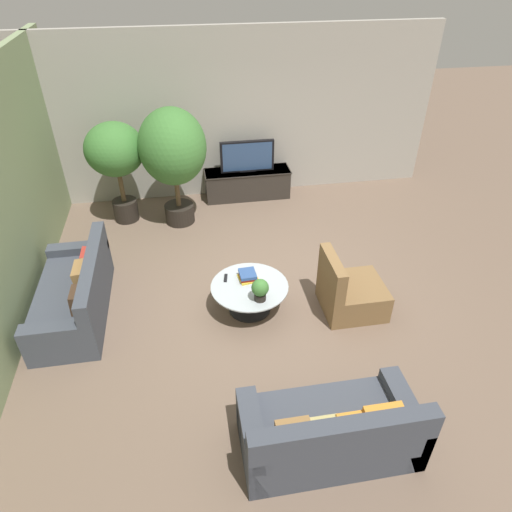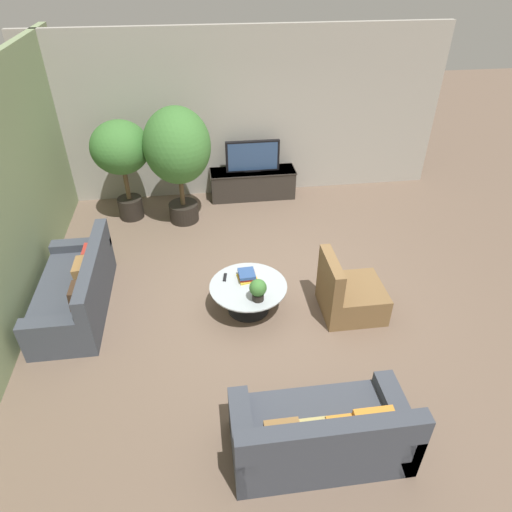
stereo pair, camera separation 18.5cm
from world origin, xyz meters
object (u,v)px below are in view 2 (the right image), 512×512
(potted_palm_corner, at_px, (177,150))
(media_console, at_px, (253,183))
(television, at_px, (253,156))
(potted_plant_tabletop, at_px, (258,289))
(couch_by_wall, at_px, (76,291))
(coffee_table, at_px, (248,293))
(couch_near_entry, at_px, (321,434))
(potted_palm_tall, at_px, (121,152))
(armchair_wicker, at_px, (349,295))

(potted_palm_corner, bearing_deg, media_console, 28.71)
(television, distance_m, potted_plant_tabletop, 3.56)
(potted_palm_corner, bearing_deg, couch_by_wall, -123.04)
(coffee_table, bearing_deg, couch_near_entry, -78.69)
(potted_palm_tall, bearing_deg, media_console, 12.26)
(couch_by_wall, xyz_separation_m, potted_palm_corner, (1.43, 2.19, 1.04))
(media_console, distance_m, potted_palm_corner, 1.83)
(television, xyz_separation_m, couch_near_entry, (-0.03, -5.43, -0.54))
(couch_near_entry, height_order, potted_plant_tabletop, couch_near_entry)
(armchair_wicker, bearing_deg, potted_plant_tabletop, 93.88)
(potted_palm_tall, xyz_separation_m, potted_palm_corner, (0.94, -0.23, 0.09))
(television, bearing_deg, media_console, 90.00)
(television, xyz_separation_m, potted_palm_corner, (-1.32, -0.72, 0.49))
(television, distance_m, potted_palm_tall, 2.35)
(couch_by_wall, bearing_deg, couch_near_entry, 47.19)
(coffee_table, relative_size, potted_palm_corner, 0.51)
(media_console, bearing_deg, potted_palm_tall, -167.74)
(couch_near_entry, height_order, potted_palm_tall, potted_palm_tall)
(television, height_order, potted_plant_tabletop, television)
(media_console, relative_size, couch_near_entry, 0.95)
(media_console, relative_size, couch_by_wall, 0.86)
(media_console, relative_size, television, 1.62)
(media_console, relative_size, coffee_table, 1.58)
(potted_palm_tall, bearing_deg, coffee_table, -56.90)
(couch_by_wall, xyz_separation_m, potted_palm_tall, (0.49, 2.43, 0.95))
(media_console, height_order, television, television)
(media_console, distance_m, couch_by_wall, 4.01)
(potted_palm_tall, height_order, potted_palm_corner, potted_palm_corner)
(coffee_table, bearing_deg, potted_palm_corner, 108.73)
(coffee_table, bearing_deg, armchair_wicker, -9.07)
(media_console, relative_size, potted_plant_tabletop, 5.37)
(potted_palm_tall, bearing_deg, armchair_wicker, -43.59)
(media_console, xyz_separation_m, couch_near_entry, (-0.03, -5.43, 0.01))
(couch_near_entry, xyz_separation_m, armchair_wicker, (0.88, 1.98, -0.02))
(couch_by_wall, height_order, couch_near_entry, same)
(couch_near_entry, bearing_deg, media_console, -90.35)
(couch_near_entry, xyz_separation_m, potted_palm_corner, (-1.29, 4.71, 1.03))
(media_console, relative_size, potted_palm_corner, 0.80)
(potted_palm_corner, bearing_deg, potted_plant_tabletop, -71.47)
(couch_by_wall, height_order, potted_palm_corner, potted_palm_corner)
(media_console, xyz_separation_m, potted_plant_tabletop, (-0.38, -3.54, 0.29))
(media_console, bearing_deg, coffee_table, -98.27)
(potted_palm_corner, distance_m, potted_plant_tabletop, 3.06)
(armchair_wicker, distance_m, potted_palm_corner, 3.64)
(potted_plant_tabletop, bearing_deg, television, 83.82)
(coffee_table, distance_m, potted_palm_tall, 3.42)
(television, relative_size, couch_near_entry, 0.59)
(couch_by_wall, xyz_separation_m, armchair_wicker, (3.60, -0.54, -0.01))
(potted_plant_tabletop, bearing_deg, coffee_table, 106.84)
(armchair_wicker, xyz_separation_m, potted_plant_tabletop, (-1.23, -0.08, 0.30))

